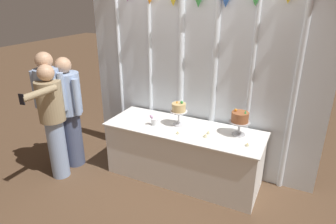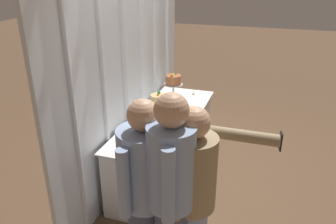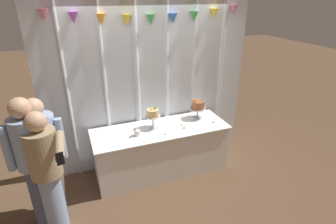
% 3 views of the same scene
% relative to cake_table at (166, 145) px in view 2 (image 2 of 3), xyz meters
% --- Properties ---
extents(ground_plane, '(24.00, 24.00, 0.00)m').
position_rel_cake_table_xyz_m(ground_plane, '(0.00, -0.10, -0.38)').
color(ground_plane, brown).
extents(draped_curtain, '(3.31, 0.14, 2.75)m').
position_rel_cake_table_xyz_m(draped_curtain, '(0.01, 0.42, 1.04)').
color(draped_curtain, silver).
rests_on(draped_curtain, ground_plane).
extents(cake_table, '(2.09, 0.74, 0.76)m').
position_rel_cake_table_xyz_m(cake_table, '(0.00, 0.00, 0.00)').
color(cake_table, white).
rests_on(cake_table, ground_plane).
extents(cake_display_nearleft, '(0.23, 0.23, 0.35)m').
position_rel_cake_table_xyz_m(cake_display_nearleft, '(-0.10, 0.06, 0.61)').
color(cake_display_nearleft, silver).
rests_on(cake_display_nearleft, cake_table).
extents(cake_display_nearright, '(0.26, 0.26, 0.35)m').
position_rel_cake_table_xyz_m(cake_display_nearright, '(0.69, 0.13, 0.60)').
color(cake_display_nearright, '#B2B2B7').
rests_on(cake_display_nearright, cake_table).
extents(flower_vase, '(0.10, 0.10, 0.15)m').
position_rel_cake_table_xyz_m(flower_vase, '(-0.40, -0.09, 0.44)').
color(flower_vase, silver).
rests_on(flower_vase, cake_table).
extents(tealight_far_left, '(0.04, 0.04, 0.03)m').
position_rel_cake_table_xyz_m(tealight_far_left, '(0.00, -0.19, 0.39)').
color(tealight_far_left, beige).
rests_on(tealight_far_left, cake_table).
extents(tealight_near_left, '(0.05, 0.05, 0.04)m').
position_rel_cake_table_xyz_m(tealight_near_left, '(0.34, -0.12, 0.39)').
color(tealight_near_left, beige).
rests_on(tealight_near_left, cake_table).
extents(tealight_near_right, '(0.04, 0.04, 0.04)m').
position_rel_cake_table_xyz_m(tealight_near_right, '(0.34, -0.03, 0.39)').
color(tealight_near_right, beige).
rests_on(tealight_near_right, cake_table).
extents(tealight_far_right, '(0.04, 0.04, 0.03)m').
position_rel_cake_table_xyz_m(tealight_far_right, '(0.85, -0.12, 0.39)').
color(tealight_far_right, beige).
rests_on(tealight_far_right, cake_table).
extents(guest_man_pink_jacket, '(0.53, 0.46, 1.62)m').
position_rel_cake_table_xyz_m(guest_man_pink_jacket, '(-1.61, -0.38, 0.49)').
color(guest_man_pink_jacket, '#4C5675').
rests_on(guest_man_pink_jacket, ground_plane).
extents(guest_man_dark_suit, '(0.48, 0.38, 1.72)m').
position_rel_cake_table_xyz_m(guest_man_dark_suit, '(-1.70, -0.60, 0.57)').
color(guest_man_dark_suit, '#4C5675').
rests_on(guest_man_dark_suit, ground_plane).
extents(guest_girl_blue_dress, '(0.48, 0.76, 1.60)m').
position_rel_cake_table_xyz_m(guest_girl_blue_dress, '(-1.57, -0.72, 0.50)').
color(guest_girl_blue_dress, '#93ADD6').
rests_on(guest_girl_blue_dress, ground_plane).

